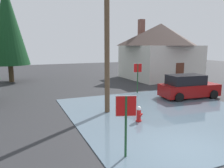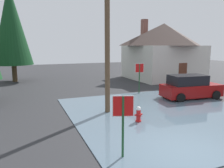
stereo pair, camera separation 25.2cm
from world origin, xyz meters
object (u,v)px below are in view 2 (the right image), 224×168
at_px(fire_hydrant, 138,114).
at_px(stop_sign_far, 139,72).
at_px(utility_pole, 107,23).
at_px(stop_sign_near, 123,114).
at_px(pine_tree_short_left, 11,25).
at_px(parked_car, 190,87).
at_px(house, 163,50).

xyz_separation_m(fire_hydrant, stop_sign_far, (3.24, 5.88, 1.29)).
height_order(fire_hydrant, utility_pole, utility_pole).
relative_size(stop_sign_near, pine_tree_short_left, 0.22).
relative_size(stop_sign_near, stop_sign_far, 0.91).
relative_size(stop_sign_near, utility_pole, 0.23).
height_order(stop_sign_near, parked_car, stop_sign_near).
bearing_deg(parked_car, utility_pole, -171.29).
xyz_separation_m(fire_hydrant, pine_tree_short_left, (-6.02, 16.00, 5.40)).
bearing_deg(utility_pole, pine_tree_short_left, 110.46).
bearing_deg(pine_tree_short_left, utility_pole, -69.54).
distance_m(house, parked_car, 10.10).
bearing_deg(stop_sign_far, house, 44.26).
height_order(utility_pole, house, utility_pole).
bearing_deg(fire_hydrant, stop_sign_near, -126.71).
height_order(stop_sign_near, stop_sign_far, stop_sign_far).
height_order(utility_pole, parked_car, utility_pole).
bearing_deg(pine_tree_short_left, fire_hydrant, -69.36).
relative_size(utility_pole, parked_car, 2.20).
distance_m(utility_pole, parked_car, 7.93).
bearing_deg(utility_pole, parked_car, 8.71).
relative_size(fire_hydrant, utility_pole, 0.08).
height_order(utility_pole, pine_tree_short_left, pine_tree_short_left).
bearing_deg(stop_sign_near, utility_pole, 75.01).
distance_m(fire_hydrant, utility_pole, 5.08).
distance_m(stop_sign_far, parked_car, 3.89).
distance_m(fire_hydrant, house, 15.79).
bearing_deg(stop_sign_near, stop_sign_far, 58.40).
height_order(stop_sign_near, fire_hydrant, stop_sign_near).
relative_size(utility_pole, house, 1.18).
bearing_deg(parked_car, stop_sign_far, 133.45).
xyz_separation_m(stop_sign_far, house, (6.44, 6.28, 1.51)).
height_order(stop_sign_far, parked_car, stop_sign_far).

